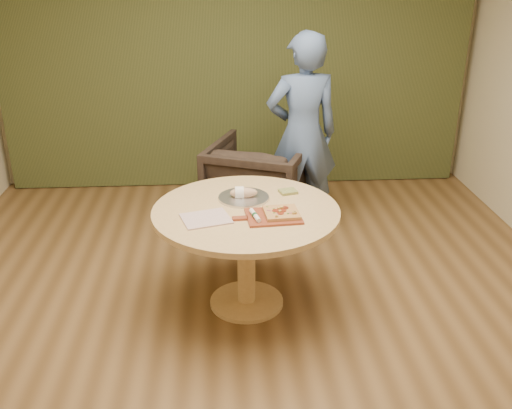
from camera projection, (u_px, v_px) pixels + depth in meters
The scene contains 12 objects.
room_shell at pixel (252, 136), 3.15m from camera, with size 5.04×6.04×2.84m.
curtain at pixel (235, 54), 5.81m from camera, with size 4.80×0.14×2.78m, color #353D1B.
pedestal_table at pixel (246, 228), 3.89m from camera, with size 1.27×1.27×0.75m.
pizza_paddle at pixel (272, 216), 3.71m from camera, with size 0.46×0.31×0.01m.
flatbread_pizza at pixel (282, 213), 3.72m from camera, with size 0.24×0.24×0.04m.
cutlery_roll at pixel (255, 215), 3.67m from camera, with size 0.07×0.20×0.03m.
newspaper at pixel (206, 219), 3.68m from camera, with size 0.30×0.25×0.01m, color white.
serving_tray at pixel (244, 197), 4.00m from camera, with size 0.36×0.36×0.02m.
bread_roll at pixel (242, 193), 3.98m from camera, with size 0.19×0.09×0.09m.
green_packet at pixel (288, 192), 4.09m from camera, with size 0.12×0.10×0.02m, color olive.
armchair at pixel (259, 179), 5.22m from camera, with size 0.85×0.79×0.87m, color black.
person_standing at pixel (302, 134), 4.98m from camera, with size 0.64×0.42×1.77m, color #4A628D.
Camera 1 is at (-0.18, -3.04, 2.31)m, focal length 40.00 mm.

